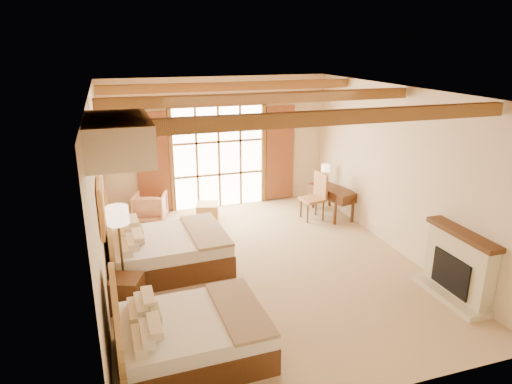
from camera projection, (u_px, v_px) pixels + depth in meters
name	position (u px, v px, depth m)	size (l,w,h in m)	color
floor	(263.00, 265.00, 8.51)	(7.00, 7.00, 0.00)	tan
wall_back	(218.00, 143.00, 11.17)	(5.50, 5.50, 0.00)	beige
wall_left	(99.00, 199.00, 7.21)	(7.00, 7.00, 0.00)	beige
wall_right	(398.00, 171.00, 8.80)	(7.00, 7.00, 0.00)	beige
ceiling	(264.00, 91.00, 7.50)	(7.00, 7.00, 0.00)	#AA673B
ceiling_beams	(264.00, 98.00, 7.54)	(5.39, 4.60, 0.18)	olive
french_doors	(219.00, 158.00, 11.22)	(3.95, 0.08, 2.60)	white
fireplace	(457.00, 269.00, 7.29)	(0.46, 1.40, 1.16)	beige
painting	(101.00, 205.00, 6.49)	(0.06, 0.95, 0.75)	#C58943
canopy_valance	(118.00, 138.00, 5.08)	(0.70, 1.40, 0.45)	beige
bed_near	(181.00, 334.00, 5.88)	(1.96, 1.51, 1.27)	#4D2F15
bed_far	(159.00, 248.00, 8.24)	(2.17, 1.68, 1.39)	#4D2F15
nightstand	(127.00, 294.00, 7.01)	(0.46, 0.46, 0.55)	#4D2F15
floor_lamp	(118.00, 221.00, 6.96)	(0.34, 0.34, 1.60)	#3E2F19
armchair	(150.00, 207.00, 10.57)	(0.70, 0.72, 0.66)	tan
ottoman	(207.00, 211.00, 10.72)	(0.50, 0.50, 0.36)	tan
desk	(332.00, 200.00, 10.89)	(0.85, 1.35, 0.67)	#4D2F15
desk_chair	(313.00, 205.00, 10.64)	(0.56, 0.56, 1.11)	#B17D46
desk_lamp	(326.00, 169.00, 11.18)	(0.22, 0.22, 0.44)	#3E2F19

